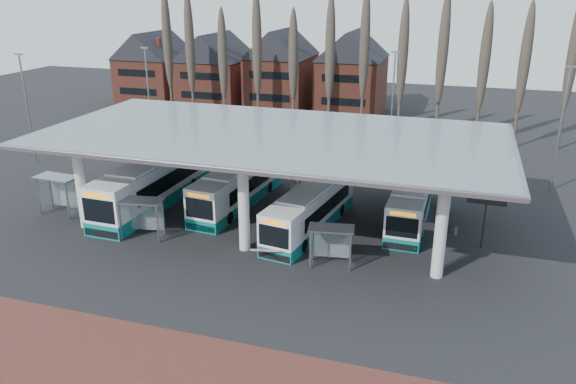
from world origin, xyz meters
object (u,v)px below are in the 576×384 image
(shelter_2, at_px, (331,237))
(shelter_1, at_px, (142,210))
(bus_2, at_px, (311,209))
(bus_3, at_px, (412,201))
(bus_1, at_px, (238,186))
(bus_0, at_px, (153,184))
(shelter_0, at_px, (59,186))

(shelter_2, bearing_deg, shelter_1, 170.01)
(bus_2, relative_size, bus_3, 1.03)
(bus_2, height_order, shelter_1, bus_2)
(bus_1, height_order, bus_3, bus_1)
(bus_1, relative_size, shelter_2, 3.98)
(bus_0, xyz_separation_m, shelter_2, (15.27, -5.57, 0.12))
(bus_1, bearing_deg, shelter_2, -35.03)
(bus_0, distance_m, bus_1, 6.50)
(bus_3, xyz_separation_m, shelter_2, (-3.93, -8.55, 0.41))
(bus_2, xyz_separation_m, bus_3, (6.50, 3.75, -0.01))
(bus_1, height_order, shelter_1, bus_1)
(bus_1, xyz_separation_m, bus_3, (13.03, 0.94, -0.07))
(bus_0, distance_m, shelter_2, 16.25)
(bus_1, xyz_separation_m, shelter_0, (-11.84, -5.61, 0.62))
(bus_3, bearing_deg, bus_0, -170.19)
(bus_1, distance_m, bus_2, 7.11)
(bus_0, bearing_deg, bus_1, 19.96)
(bus_0, bearing_deg, shelter_1, -64.98)
(bus_0, relative_size, bus_1, 1.14)
(bus_0, bearing_deg, bus_2, -1.84)
(bus_1, height_order, shelter_2, bus_1)
(bus_0, relative_size, bus_3, 1.21)
(bus_0, height_order, bus_1, bus_0)
(bus_2, bearing_deg, shelter_0, -162.73)
(bus_3, relative_size, shelter_1, 3.46)
(bus_3, xyz_separation_m, shelter_1, (-16.84, -8.42, 0.56))
(shelter_0, bearing_deg, bus_3, 18.66)
(bus_0, bearing_deg, shelter_2, -18.42)
(bus_2, distance_m, shelter_0, 18.59)
(bus_2, bearing_deg, bus_0, -174.86)
(bus_0, distance_m, bus_3, 19.43)
(shelter_0, relative_size, shelter_2, 1.11)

